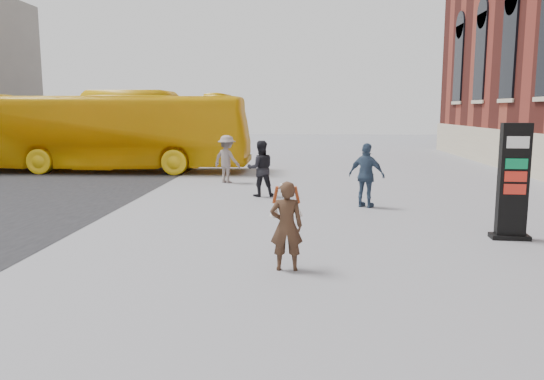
# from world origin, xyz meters

# --- Properties ---
(ground) EXTENTS (100.00, 100.00, 0.00)m
(ground) POSITION_xyz_m (0.00, 0.00, 0.00)
(ground) COLOR #9E9EA3
(info_pylon) EXTENTS (0.81, 0.44, 2.47)m
(info_pylon) POSITION_xyz_m (4.58, 1.95, 1.23)
(info_pylon) COLOR black
(info_pylon) RESTS_ON ground
(woman) EXTENTS (0.60, 0.55, 1.55)m
(woman) POSITION_xyz_m (-0.13, -0.55, 0.79)
(woman) COLOR #3B2916
(woman) RESTS_ON ground
(bus) EXTENTS (12.79, 3.07, 3.56)m
(bus) POSITION_xyz_m (-8.67, 13.84, 1.78)
(bus) COLOR #EAB60D
(bus) RESTS_ON road
(pedestrian_a) EXTENTS (0.99, 0.85, 1.78)m
(pedestrian_a) POSITION_xyz_m (-1.21, 7.26, 0.89)
(pedestrian_a) COLOR black
(pedestrian_a) RESTS_ON ground
(pedestrian_b) EXTENTS (1.33, 1.16, 1.79)m
(pedestrian_b) POSITION_xyz_m (-2.74, 10.33, 0.89)
(pedestrian_b) COLOR gray
(pedestrian_b) RESTS_ON ground
(pedestrian_c) EXTENTS (1.14, 0.92, 1.82)m
(pedestrian_c) POSITION_xyz_m (1.93, 5.52, 0.91)
(pedestrian_c) COLOR #354962
(pedestrian_c) RESTS_ON ground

